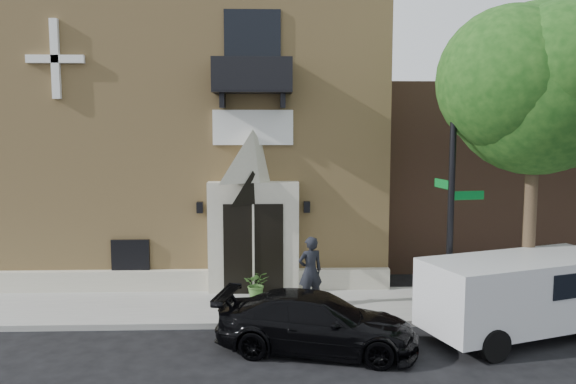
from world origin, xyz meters
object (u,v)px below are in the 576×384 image
(cargo_van, at_px, (527,293))
(fire_hydrant, at_px, (472,302))
(pedestrian_near, at_px, (310,271))
(dumpster, at_px, (547,286))
(black_sedan, at_px, (317,323))
(street_sign, at_px, (451,199))

(cargo_van, xyz_separation_m, fire_hydrant, (-0.92, 0.97, -0.52))
(pedestrian_near, bearing_deg, dumpster, 156.02)
(black_sedan, height_order, dumpster, dumpster)
(street_sign, bearing_deg, black_sedan, -164.01)
(pedestrian_near, bearing_deg, cargo_van, 138.35)
(dumpster, bearing_deg, cargo_van, -121.59)
(street_sign, height_order, fire_hydrant, street_sign)
(fire_hydrant, distance_m, pedestrian_near, 4.17)
(fire_hydrant, bearing_deg, dumpster, 13.84)
(fire_hydrant, height_order, pedestrian_near, pedestrian_near)
(black_sedan, distance_m, cargo_van, 5.02)
(cargo_van, relative_size, dumpster, 2.49)
(cargo_van, height_order, fire_hydrant, cargo_van)
(black_sedan, relative_size, dumpster, 2.20)
(cargo_van, bearing_deg, black_sedan, 168.78)
(dumpster, bearing_deg, pedestrian_near, -176.99)
(dumpster, relative_size, pedestrian_near, 1.07)
(street_sign, distance_m, fire_hydrant, 2.68)
(cargo_van, height_order, pedestrian_near, pedestrian_near)
(dumpster, bearing_deg, street_sign, -160.79)
(fire_hydrant, bearing_deg, black_sedan, -158.08)
(street_sign, relative_size, fire_hydrant, 7.48)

